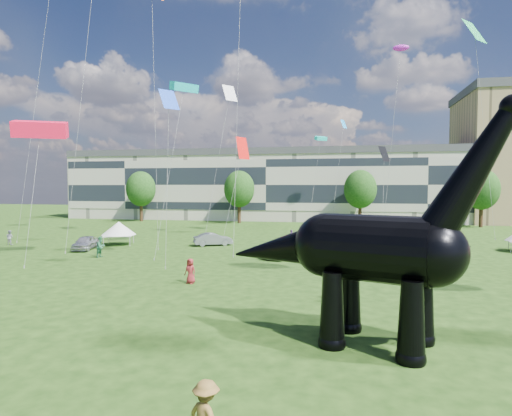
# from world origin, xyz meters

# --- Properties ---
(ground) EXTENTS (220.00, 220.00, 0.00)m
(ground) POSITION_xyz_m (0.00, 0.00, 0.00)
(ground) COLOR #16330C
(ground) RESTS_ON ground
(terrace_row) EXTENTS (78.00, 11.00, 12.00)m
(terrace_row) POSITION_xyz_m (-8.00, 62.00, 6.00)
(terrace_row) COLOR beige
(terrace_row) RESTS_ON ground
(tree_far_left) EXTENTS (5.20, 5.20, 9.44)m
(tree_far_left) POSITION_xyz_m (-30.00, 53.00, 6.29)
(tree_far_left) COLOR #382314
(tree_far_left) RESTS_ON ground
(tree_mid_left) EXTENTS (5.20, 5.20, 9.44)m
(tree_mid_left) POSITION_xyz_m (-12.00, 53.00, 6.29)
(tree_mid_left) COLOR #382314
(tree_mid_left) RESTS_ON ground
(tree_mid_right) EXTENTS (5.20, 5.20, 9.44)m
(tree_mid_right) POSITION_xyz_m (8.00, 53.00, 6.29)
(tree_mid_right) COLOR #382314
(tree_mid_right) RESTS_ON ground
(tree_far_right) EXTENTS (5.20, 5.20, 9.44)m
(tree_far_right) POSITION_xyz_m (26.00, 53.00, 6.29)
(tree_far_right) COLOR #382314
(tree_far_right) RESTS_ON ground
(dinosaur_sculpture) EXTENTS (11.87, 5.57, 9.82)m
(dinosaur_sculpture) POSITION_xyz_m (5.95, -0.05, 3.71)
(dinosaur_sculpture) COLOR black
(dinosaur_sculpture) RESTS_ON ground
(car_silver) EXTENTS (2.52, 4.37, 1.40)m
(car_silver) POSITION_xyz_m (-19.88, 20.41, 0.70)
(car_silver) COLOR silver
(car_silver) RESTS_ON ground
(car_grey) EXTENTS (4.27, 3.15, 1.34)m
(car_grey) POSITION_xyz_m (-8.34, 25.78, 0.67)
(car_grey) COLOR gray
(car_grey) RESTS_ON ground
(car_white) EXTENTS (5.28, 3.73, 1.34)m
(car_white) POSITION_xyz_m (3.43, 22.19, 0.67)
(car_white) COLOR white
(car_white) RESTS_ON ground
(car_dark) EXTENTS (4.21, 5.95, 1.60)m
(car_dark) POSITION_xyz_m (0.15, 20.10, 0.80)
(car_dark) COLOR #595960
(car_dark) RESTS_ON ground
(gazebo_near) EXTENTS (4.72, 4.72, 2.82)m
(gazebo_near) POSITION_xyz_m (15.55, 31.11, 1.98)
(gazebo_near) COLOR silver
(gazebo_near) RESTS_ON ground
(gazebo_left) EXTENTS (4.59, 4.59, 2.52)m
(gazebo_left) POSITION_xyz_m (-18.40, 24.29, 1.77)
(gazebo_left) COLOR white
(gazebo_left) RESTS_ON ground
(visitors) EXTENTS (56.61, 41.90, 1.87)m
(visitors) POSITION_xyz_m (-1.00, 14.29, 0.85)
(visitors) COLOR #623577
(visitors) RESTS_ON ground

